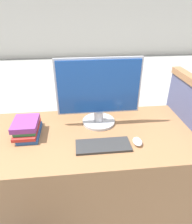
# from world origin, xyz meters

# --- Properties ---
(wall_back) EXTENTS (12.00, 0.06, 2.80)m
(wall_back) POSITION_xyz_m (0.00, 5.86, 1.40)
(wall_back) COLOR silver
(wall_back) RESTS_ON ground_plane
(desk) EXTENTS (1.49, 0.74, 0.78)m
(desk) POSITION_xyz_m (0.00, 0.37, 0.39)
(desk) COLOR #8C603D
(desk) RESTS_ON ground_plane
(carrel_divider) EXTENTS (0.07, 0.77, 1.13)m
(carrel_divider) POSITION_xyz_m (0.77, 0.38, 0.57)
(carrel_divider) COLOR #474C70
(carrel_divider) RESTS_ON ground_plane
(monitor) EXTENTS (0.61, 0.25, 0.51)m
(monitor) POSITION_xyz_m (0.08, 0.52, 1.03)
(monitor) COLOR #B7B7BC
(monitor) RESTS_ON desk
(keyboard) EXTENTS (0.36, 0.15, 0.02)m
(keyboard) POSITION_xyz_m (0.08, 0.22, 0.79)
(keyboard) COLOR #2D2D2D
(keyboard) RESTS_ON desk
(mouse) EXTENTS (0.06, 0.09, 0.04)m
(mouse) POSITION_xyz_m (0.30, 0.22, 0.80)
(mouse) COLOR white
(mouse) RESTS_ON desk
(book_stack) EXTENTS (0.17, 0.27, 0.12)m
(book_stack) POSITION_xyz_m (-0.43, 0.41, 0.83)
(book_stack) COLOR #285199
(book_stack) RESTS_ON desk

